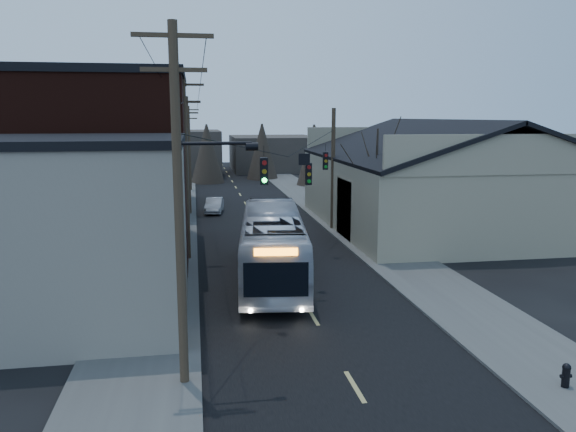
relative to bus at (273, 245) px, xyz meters
name	(u,v)px	position (x,y,z in m)	size (l,w,h in m)	color
ground	(376,423)	(0.85, -13.57, -1.72)	(160.00, 160.00, 0.00)	black
road_surface	(255,219)	(0.85, 16.43, -1.71)	(9.00, 110.00, 0.02)	black
sidewalk_left	(170,221)	(-5.65, 16.43, -1.66)	(4.00, 110.00, 0.12)	#474744
sidewalk_right	(335,216)	(7.35, 16.43, -1.66)	(4.00, 110.00, 0.12)	#474744
building_clapboard	(78,234)	(-8.15, -4.57, 1.78)	(8.00, 8.00, 7.00)	slate
building_brick	(96,169)	(-9.15, 6.43, 3.28)	(10.00, 12.00, 10.00)	black
building_left_far	(135,169)	(-8.65, 22.43, 1.78)	(9.00, 14.00, 7.00)	#37312C
warehouse	(440,190)	(13.85, 11.43, 0.98)	(16.16, 20.60, 7.73)	gray
building_far_left	(183,153)	(-5.15, 51.43, 1.28)	(10.00, 12.00, 6.00)	#37312C
building_far_right	(273,153)	(7.85, 56.43, 0.78)	(12.00, 14.00, 5.00)	#37312C
bare_tree	(376,188)	(7.35, 6.43, 1.88)	(0.40, 0.40, 7.20)	black
utility_lines	(216,162)	(-2.26, 10.57, 3.23)	(11.24, 45.28, 10.50)	#382B1E
bus	(273,245)	(0.00, 0.00, 0.00)	(2.89, 12.36, 3.44)	#B8BBC5
parked_car	(214,205)	(-2.15, 19.90, -1.10)	(1.32, 3.77, 1.24)	#A3A5AB
fire_hydrant	(566,374)	(6.89, -12.79, -1.21)	(0.34, 0.25, 0.73)	black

